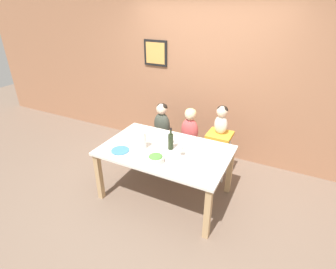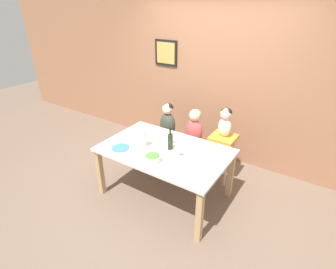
% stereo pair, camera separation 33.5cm
% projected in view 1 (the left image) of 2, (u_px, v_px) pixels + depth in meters
% --- Properties ---
extents(ground_plane, '(14.00, 14.00, 0.00)m').
position_uv_depth(ground_plane, '(166.00, 194.00, 3.70)').
color(ground_plane, '#705B4C').
extents(wall_back, '(10.00, 0.09, 2.70)m').
position_uv_depth(wall_back, '(205.00, 76.00, 4.22)').
color(wall_back, '#9E6B4C').
rests_on(wall_back, ground_plane).
extents(dining_table, '(1.64, 1.03, 0.73)m').
position_uv_depth(dining_table, '(165.00, 155.00, 3.41)').
color(dining_table, silver).
rests_on(dining_table, ground_plane).
extents(chair_far_left, '(0.41, 0.40, 0.47)m').
position_uv_depth(chair_far_left, '(162.00, 140.00, 4.30)').
color(chair_far_left, silver).
rests_on(chair_far_left, ground_plane).
extents(chair_far_center, '(0.41, 0.40, 0.47)m').
position_uv_depth(chair_far_center, '(189.00, 146.00, 4.11)').
color(chair_far_center, silver).
rests_on(chair_far_center, ground_plane).
extents(chair_right_highchair, '(0.35, 0.34, 0.73)m').
position_uv_depth(chair_right_highchair, '(219.00, 143.00, 3.84)').
color(chair_right_highchair, silver).
rests_on(chair_right_highchair, ground_plane).
extents(person_child_left, '(0.27, 0.18, 0.55)m').
position_uv_depth(person_child_left, '(162.00, 119.00, 4.13)').
color(person_child_left, '#3D4238').
rests_on(person_child_left, chair_far_left).
extents(person_child_center, '(0.27, 0.18, 0.55)m').
position_uv_depth(person_child_center, '(190.00, 125.00, 3.94)').
color(person_child_center, '#C64C4C').
rests_on(person_child_center, chair_far_center).
extents(person_baby_right, '(0.19, 0.16, 0.42)m').
position_uv_depth(person_baby_right, '(222.00, 118.00, 3.66)').
color(person_baby_right, beige).
rests_on(person_baby_right, chair_right_highchair).
extents(wine_bottle, '(0.07, 0.07, 0.30)m').
position_uv_depth(wine_bottle, '(171.00, 141.00, 3.33)').
color(wine_bottle, '#232D19').
rests_on(wine_bottle, dining_table).
extents(paper_towel_roll, '(0.11, 0.11, 0.23)m').
position_uv_depth(paper_towel_roll, '(142.00, 140.00, 3.35)').
color(paper_towel_roll, white).
rests_on(paper_towel_roll, dining_table).
extents(wine_glass_near, '(0.07, 0.07, 0.17)m').
position_uv_depth(wine_glass_near, '(180.00, 147.00, 3.17)').
color(wine_glass_near, white).
rests_on(wine_glass_near, dining_table).
extents(wine_glass_far, '(0.07, 0.07, 0.17)m').
position_uv_depth(wine_glass_far, '(169.00, 135.00, 3.45)').
color(wine_glass_far, white).
rests_on(wine_glass_far, dining_table).
extents(salad_bowl_large, '(0.20, 0.20, 0.10)m').
position_uv_depth(salad_bowl_large, '(156.00, 158.00, 3.09)').
color(salad_bowl_large, silver).
rests_on(salad_bowl_large, dining_table).
extents(dinner_plate_front_left, '(0.23, 0.23, 0.01)m').
position_uv_depth(dinner_plate_front_left, '(120.00, 150.00, 3.34)').
color(dinner_plate_front_left, teal).
rests_on(dinner_plate_front_left, dining_table).
extents(dinner_plate_back_left, '(0.23, 0.23, 0.01)m').
position_uv_depth(dinner_plate_back_left, '(148.00, 132.00, 3.79)').
color(dinner_plate_back_left, silver).
rests_on(dinner_plate_back_left, dining_table).
extents(dinner_plate_back_right, '(0.23, 0.23, 0.01)m').
position_uv_depth(dinner_plate_back_right, '(207.00, 149.00, 3.36)').
color(dinner_plate_back_right, silver).
rests_on(dinner_plate_back_right, dining_table).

